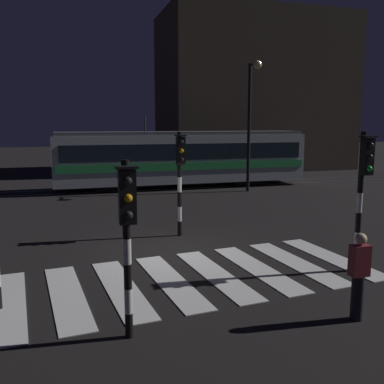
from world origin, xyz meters
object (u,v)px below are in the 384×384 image
(traffic_light_median_centre, at_px, (180,168))
(tram, at_px, (182,157))
(street_lamp_trackside_right, at_px, (251,110))
(pedestrian_waiting_at_kerb, at_px, (359,276))
(traffic_light_kerb_mid_left, at_px, (127,224))
(traffic_light_corner_near_right, at_px, (363,181))

(traffic_light_median_centre, distance_m, tram, 11.20)
(traffic_light_median_centre, xyz_separation_m, street_lamp_trackside_right, (6.09, 8.00, 2.12))
(tram, xyz_separation_m, pedestrian_waiting_at_kerb, (-1.41, -17.72, -0.87))
(traffic_light_kerb_mid_left, relative_size, traffic_light_median_centre, 0.91)
(traffic_light_corner_near_right, distance_m, traffic_light_kerb_mid_left, 6.36)
(street_lamp_trackside_right, bearing_deg, traffic_light_median_centre, -127.31)
(traffic_light_kerb_mid_left, bearing_deg, pedestrian_waiting_at_kerb, -6.13)
(traffic_light_corner_near_right, relative_size, traffic_light_kerb_mid_left, 1.12)
(traffic_light_median_centre, relative_size, tram, 0.24)
(traffic_light_kerb_mid_left, xyz_separation_m, traffic_light_median_centre, (2.66, 6.49, 0.21))
(traffic_light_kerb_mid_left, height_order, street_lamp_trackside_right, street_lamp_trackside_right)
(traffic_light_kerb_mid_left, relative_size, pedestrian_waiting_at_kerb, 1.84)
(tram, bearing_deg, pedestrian_waiting_at_kerb, -94.55)
(tram, bearing_deg, traffic_light_kerb_mid_left, -108.29)
(traffic_light_corner_near_right, height_order, traffic_light_kerb_mid_left, traffic_light_corner_near_right)
(traffic_light_corner_near_right, height_order, traffic_light_median_centre, traffic_light_corner_near_right)
(traffic_light_corner_near_right, height_order, street_lamp_trackside_right, street_lamp_trackside_right)
(traffic_light_kerb_mid_left, bearing_deg, tram, 71.71)
(traffic_light_median_centre, xyz_separation_m, tram, (3.04, 10.77, -0.54))
(traffic_light_median_centre, distance_m, street_lamp_trackside_right, 10.27)
(pedestrian_waiting_at_kerb, bearing_deg, street_lamp_trackside_right, 73.37)
(traffic_light_kerb_mid_left, distance_m, pedestrian_waiting_at_kerb, 4.48)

